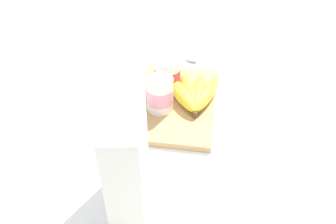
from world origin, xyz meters
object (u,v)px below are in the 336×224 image
(cereal_box, at_px, (129,159))
(yogurt_cup_back, at_px, (168,74))
(spoon, at_px, (184,58))
(yogurt_cup_front, at_px, (160,94))
(cutting_board, at_px, (174,102))
(banana_bunch, at_px, (194,93))

(cereal_box, relative_size, yogurt_cup_back, 2.97)
(cereal_box, relative_size, spoon, 1.92)
(cereal_box, relative_size, yogurt_cup_front, 2.89)
(cutting_board, distance_m, yogurt_cup_front, 0.07)
(cutting_board, distance_m, banana_bunch, 0.06)
(cutting_board, xyz_separation_m, yogurt_cup_back, (0.06, 0.03, 0.05))
(cutting_board, xyz_separation_m, yogurt_cup_front, (-0.04, 0.03, 0.05))
(cutting_board, relative_size, yogurt_cup_back, 3.83)
(cutting_board, xyz_separation_m, cereal_box, (-0.33, 0.04, 0.12))
(yogurt_cup_back, bearing_deg, cereal_box, 178.64)
(cutting_board, relative_size, banana_bunch, 1.93)
(spoon, bearing_deg, yogurt_cup_back, 171.95)
(yogurt_cup_back, bearing_deg, banana_bunch, -120.29)
(yogurt_cup_back, relative_size, banana_bunch, 0.50)
(cereal_box, xyz_separation_m, banana_bunch, (0.34, -0.09, -0.09))
(cutting_board, bearing_deg, yogurt_cup_front, 142.33)
(yogurt_cup_front, xyz_separation_m, spoon, (0.28, -0.03, -0.06))
(spoon, bearing_deg, cutting_board, -179.75)
(yogurt_cup_front, bearing_deg, spoon, -6.22)
(yogurt_cup_back, height_order, banana_bunch, yogurt_cup_back)
(cereal_box, xyz_separation_m, spoon, (0.56, -0.03, -0.12))
(banana_bunch, bearing_deg, yogurt_cup_front, 122.54)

